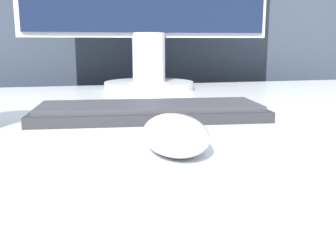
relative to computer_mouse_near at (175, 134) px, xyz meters
The scene contains 3 objects.
partition_panel 0.85m from the computer_mouse_near, 91.91° to the left, with size 5.00×0.03×1.47m.
computer_mouse_near is the anchor object (origin of this frame).
keyboard 0.20m from the computer_mouse_near, 87.55° to the left, with size 0.37×0.16×0.02m.
Camera 1 is at (-0.07, -0.63, 0.83)m, focal length 42.00 mm.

